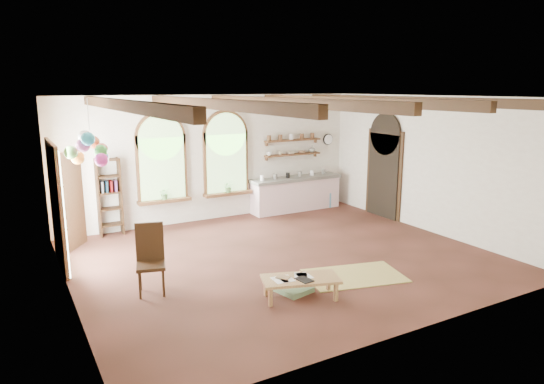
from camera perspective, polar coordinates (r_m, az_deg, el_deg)
floor at (r=9.91m, az=1.33°, el=-7.72°), size 8.00×8.00×0.00m
ceiling_beams at (r=9.32m, az=1.43°, el=10.50°), size 6.20×6.80×0.18m
window_left at (r=12.04m, az=-12.84°, el=3.57°), size 1.30×0.28×2.20m
window_right at (r=12.62m, az=-5.43°, el=4.21°), size 1.30×0.28×2.20m
left_doorway at (r=10.09m, az=-23.97°, el=-1.62°), size 0.10×1.90×2.50m
right_doorway at (r=13.10m, az=12.96°, el=1.88°), size 0.10×1.30×2.40m
kitchen_counter at (r=13.56m, az=2.80°, el=-0.16°), size 2.68×0.62×0.94m
wall_shelf_lower at (r=13.52m, az=2.45°, el=4.43°), size 1.70×0.24×0.04m
wall_shelf_upper at (r=13.47m, az=2.46°, el=6.12°), size 1.70×0.24×0.04m
wall_clock at (r=14.23m, az=6.62°, el=6.17°), size 0.32×0.04×0.32m
bookshelf at (r=11.77m, az=-18.59°, el=-0.58°), size 0.53×0.32×1.80m
coffee_table at (r=8.00m, az=3.38°, el=-10.31°), size 1.37×0.95×0.36m
side_chair at (r=8.43m, az=-14.01°, el=-9.30°), size 0.57×0.57×1.17m
floor_mat at (r=9.11m, az=9.67°, el=-9.69°), size 1.95×1.47×0.02m
floor_cushion at (r=8.35m, az=2.59°, el=-11.35°), size 0.60×0.60×0.09m
water_jug_a at (r=14.16m, az=6.23°, el=-0.61°), size 0.30×0.30×0.59m
water_jug_b at (r=14.05m, az=6.55°, el=-0.79°), size 0.28×0.28×0.55m
balloon_cluster at (r=9.02m, az=-20.58°, el=4.74°), size 0.77×0.86×1.15m
table_book at (r=7.90m, az=1.10°, el=-10.20°), size 0.27×0.28×0.02m
tablet at (r=7.90m, az=3.83°, el=-10.26°), size 0.23×0.30×0.01m
potted_plant_left at (r=12.08m, az=-12.52°, el=-0.16°), size 0.27×0.23×0.30m
potted_plant_right at (r=12.66m, az=-5.16°, el=0.64°), size 0.27×0.23×0.30m
shelf_cup_a at (r=13.14m, az=-0.34°, el=4.52°), size 0.12×0.10×0.10m
shelf_cup_b at (r=13.31m, az=0.98°, el=4.60°), size 0.10×0.10×0.09m
shelf_bowl_a at (r=13.49m, az=2.27°, el=4.61°), size 0.22×0.22×0.05m
shelf_bowl_b at (r=13.68m, az=3.52°, el=4.72°), size 0.20×0.20×0.06m
shelf_vase at (r=13.86m, az=4.74°, el=5.07°), size 0.18×0.18×0.19m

